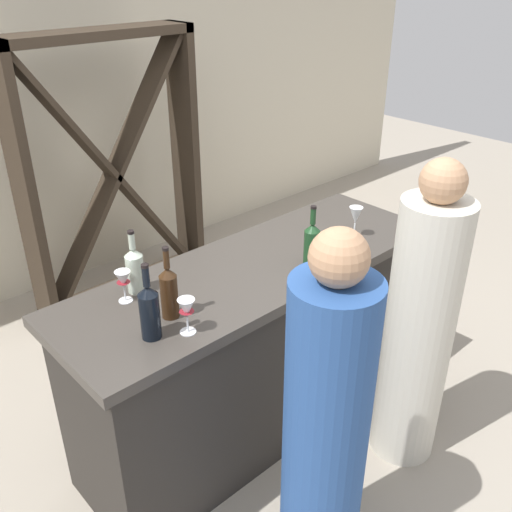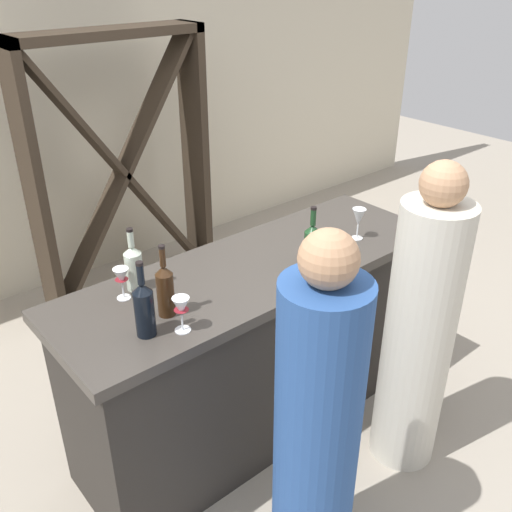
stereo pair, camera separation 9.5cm
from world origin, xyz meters
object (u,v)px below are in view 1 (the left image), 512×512
at_px(wine_bottle_second_right_olive_green, 312,244).
at_px(wine_bottle_center_clear_pale, 135,269).
at_px(wine_glass_near_center, 356,216).
at_px(person_left_guest, 325,432).
at_px(person_center_guest, 419,330).
at_px(wine_glass_near_left, 187,310).
at_px(wine_glass_near_right, 123,281).
at_px(wine_bottle_leftmost_near_black, 149,310).
at_px(wine_rack, 113,175).
at_px(wine_bottle_second_left_amber_brown, 169,291).

bearing_deg(wine_bottle_second_right_olive_green, wine_bottle_center_clear_pale, 153.61).
height_order(wine_glass_near_center, person_left_guest, person_left_guest).
height_order(wine_bottle_second_right_olive_green, person_center_guest, person_center_guest).
bearing_deg(wine_glass_near_left, wine_glass_near_center, 4.91).
relative_size(wine_glass_near_left, person_center_guest, 0.10).
distance_m(wine_glass_near_right, person_center_guest, 1.36).
bearing_deg(wine_glass_near_center, wine_bottle_leftmost_near_black, -178.75).
relative_size(wine_rack, wine_glass_near_left, 12.50).
height_order(wine_glass_near_center, person_center_guest, person_center_guest).
relative_size(wine_bottle_second_left_amber_brown, person_left_guest, 0.20).
bearing_deg(wine_glass_near_center, wine_bottle_center_clear_pale, 164.96).
relative_size(wine_bottle_second_right_olive_green, wine_glass_near_center, 1.84).
bearing_deg(wine_bottle_center_clear_pale, person_center_guest, -39.99).
height_order(wine_bottle_second_left_amber_brown, wine_glass_near_right, wine_bottle_second_left_amber_brown).
relative_size(wine_glass_near_center, person_left_guest, 0.11).
bearing_deg(wine_glass_near_right, person_left_guest, -74.10).
height_order(wine_rack, wine_bottle_second_right_olive_green, wine_rack).
bearing_deg(person_left_guest, wine_bottle_second_right_olive_green, -44.50).
relative_size(wine_glass_near_center, person_center_guest, 0.11).
xyz_separation_m(wine_bottle_second_right_olive_green, person_center_guest, (0.26, -0.46, -0.36)).
xyz_separation_m(wine_glass_near_left, wine_glass_near_center, (1.13, 0.10, 0.01)).
distance_m(wine_rack, wine_bottle_second_right_olive_green, 1.83).
distance_m(wine_bottle_second_left_amber_brown, wine_glass_near_right, 0.23).
bearing_deg(wine_glass_near_right, wine_bottle_second_right_olive_green, -21.75).
bearing_deg(wine_glass_near_left, person_center_guest, -22.96).
relative_size(wine_bottle_leftmost_near_black, wine_glass_near_left, 2.12).
bearing_deg(wine_bottle_second_left_amber_brown, wine_bottle_center_clear_pale, 88.96).
xyz_separation_m(wine_bottle_second_left_amber_brown, wine_bottle_second_right_olive_green, (0.72, -0.10, -0.00)).
bearing_deg(wine_bottle_leftmost_near_black, wine_bottle_second_right_olive_green, -2.07).
distance_m(wine_glass_near_center, wine_glass_near_right, 1.22).
bearing_deg(wine_bottle_leftmost_near_black, wine_glass_near_right, 78.46).
relative_size(wine_bottle_leftmost_near_black, person_center_guest, 0.20).
xyz_separation_m(wine_rack, wine_bottle_second_right_olive_green, (-0.00, -1.82, 0.16)).
distance_m(wine_rack, wine_glass_near_left, 2.01).
xyz_separation_m(wine_bottle_center_clear_pale, wine_glass_near_center, (1.11, -0.30, 0.01)).
relative_size(wine_bottle_second_left_amber_brown, wine_glass_near_left, 2.10).
xyz_separation_m(wine_bottle_second_right_olive_green, wine_glass_near_center, (0.39, 0.06, 0.00)).
bearing_deg(person_left_guest, wine_glass_near_left, 18.09).
relative_size(wine_glass_near_left, wine_glass_near_center, 0.90).
height_order(wine_bottle_second_left_amber_brown, wine_bottle_center_clear_pale, wine_bottle_second_left_amber_brown).
bearing_deg(wine_bottle_second_left_amber_brown, wine_bottle_second_right_olive_green, -7.68).
distance_m(wine_bottle_second_left_amber_brown, wine_glass_near_center, 1.12).
relative_size(wine_bottle_leftmost_near_black, wine_glass_near_right, 2.21).
height_order(wine_glass_near_right, person_left_guest, person_left_guest).
xyz_separation_m(wine_glass_near_center, person_left_guest, (-0.93, -0.65, -0.37)).
distance_m(wine_bottle_leftmost_near_black, wine_bottle_second_right_olive_green, 0.86).
relative_size(wine_bottle_second_right_olive_green, person_center_guest, 0.20).
xyz_separation_m(wine_glass_near_left, person_center_guest, (1.00, -0.42, -0.35)).
bearing_deg(wine_glass_near_right, wine_glass_near_center, -12.34).
bearing_deg(wine_bottle_center_clear_pale, wine_bottle_second_left_amber_brown, -91.04).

